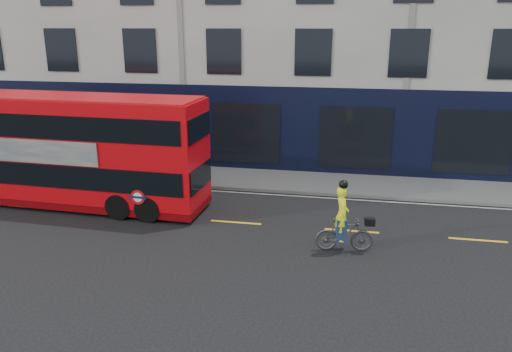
# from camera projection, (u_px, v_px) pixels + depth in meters

# --- Properties ---
(ground) EXTENTS (120.00, 120.00, 0.00)m
(ground) POSITION_uv_depth(u_px,v_px,m) (110.00, 230.00, 16.80)
(ground) COLOR black
(ground) RESTS_ON ground
(pavement) EXTENTS (60.00, 3.00, 0.12)m
(pavement) POSITION_uv_depth(u_px,v_px,m) (176.00, 175.00, 22.89)
(pavement) COLOR gray
(pavement) RESTS_ON ground
(kerb) EXTENTS (60.00, 0.12, 0.13)m
(kerb) POSITION_uv_depth(u_px,v_px,m) (164.00, 184.00, 21.48)
(kerb) COLOR slate
(kerb) RESTS_ON ground
(building_terrace) EXTENTS (50.00, 10.07, 15.00)m
(building_terrace) POSITION_uv_depth(u_px,v_px,m) (210.00, 9.00, 26.80)
(building_terrace) COLOR beige
(building_terrace) RESTS_ON ground
(road_edge_line) EXTENTS (58.00, 0.10, 0.01)m
(road_edge_line) POSITION_uv_depth(u_px,v_px,m) (161.00, 188.00, 21.21)
(road_edge_line) COLOR silver
(road_edge_line) RESTS_ON ground
(lane_dashes) EXTENTS (58.00, 0.12, 0.01)m
(lane_dashes) POSITION_uv_depth(u_px,v_px,m) (129.00, 215.00, 18.21)
(lane_dashes) COLOR gold
(lane_dashes) RESTS_ON ground
(bus) EXTENTS (10.49, 2.81, 4.19)m
(bus) POSITION_uv_depth(u_px,v_px,m) (70.00, 150.00, 18.69)
(bus) COLOR red
(bus) RESTS_ON ground
(cyclist) EXTENTS (1.81, 0.72, 2.27)m
(cyclist) POSITION_uv_depth(u_px,v_px,m) (344.00, 228.00, 15.09)
(cyclist) COLOR #444648
(cyclist) RESTS_ON ground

